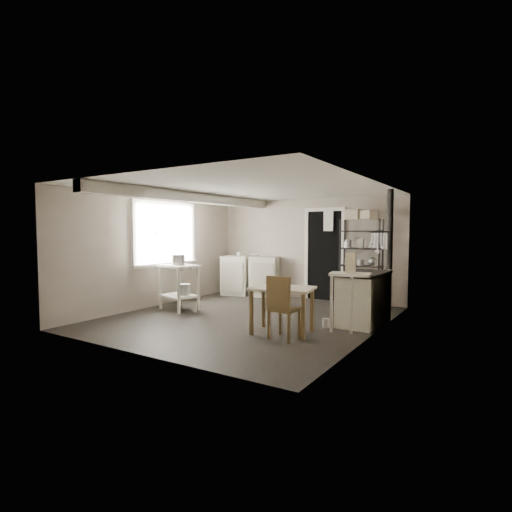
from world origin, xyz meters
The scene contains 31 objects.
floor centered at (0.00, 0.00, 0.00)m, with size 5.00×5.00×0.00m, color black.
ceiling centered at (0.00, 0.00, 2.30)m, with size 5.00×5.00×0.00m, color silver.
wall_back centered at (0.00, 2.50, 1.15)m, with size 4.50×0.02×2.30m, color #AFA395.
wall_front centered at (0.00, -2.50, 1.15)m, with size 4.50×0.02×2.30m, color #AFA395.
wall_left centered at (-2.25, 0.00, 1.15)m, with size 0.02×5.00×2.30m, color #AFA395.
wall_right centered at (2.25, 0.00, 1.15)m, with size 0.02×5.00×2.30m, color #AFA395.
window centered at (-2.22, 0.20, 1.50)m, with size 0.12×1.76×1.28m, color white, non-canonical shape.
doorway centered at (0.45, 2.47, 1.00)m, with size 0.96×0.10×2.08m, color white, non-canonical shape.
ceiling_beam centered at (-1.20, 0.00, 2.20)m, with size 0.18×5.00×0.18m, color white, non-canonical shape.
wallpaper_panel centered at (2.24, 0.00, 1.15)m, with size 0.01×5.00×2.30m, color #C3B29E, non-canonical shape.
utensil_rail centered at (2.19, 0.60, 1.55)m, with size 0.06×1.20×0.44m, color #ABACAD, non-canonical shape.
prep_table centered at (-1.54, -0.11, 0.40)m, with size 0.78×0.56×0.89m, color white, non-canonical shape.
stockpot centered at (-1.63, -0.04, 0.94)m, with size 0.28×0.28×0.30m, color #ABACAD.
saucepan centered at (-1.40, -0.19, 0.85)m, with size 0.19×0.19×0.10m, color #ABACAD.
bucket centered at (-1.45, -0.05, 0.39)m, with size 0.23×0.23×0.25m, color #ABACAD.
base_cabinets centered at (-1.32, 2.15, 0.46)m, with size 1.44×0.62×0.95m, color silver, non-canonical shape.
mixing_bowl centered at (-1.20, 2.12, 0.96)m, with size 0.30×0.30×0.07m, color silver.
counter_cup centered at (-1.62, 2.10, 0.97)m, with size 0.13×0.13×0.10m, color silver.
shelf_rack centered at (1.37, 2.21, 0.95)m, with size 0.85×0.33×1.80m, color black, non-canonical shape.
shelf_jar centered at (1.07, 2.18, 1.36)m, with size 0.08×0.08×0.18m, color silver.
storage_box_a centered at (1.19, 2.25, 2.01)m, with size 0.30×0.26×0.20m, color beige.
storage_box_b centered at (1.51, 2.21, 1.99)m, with size 0.27×0.25×0.17m, color beige.
stove centered at (1.92, 0.64, 0.44)m, with size 0.61×1.11×0.87m, color silver, non-canonical shape.
stovepipe centered at (2.21, 1.09, 1.59)m, with size 0.12×0.12×1.50m, color black, non-canonical shape.
side_ledge centered at (1.93, -0.10, 0.43)m, with size 0.61×0.33×0.93m, color white, non-canonical shape.
oats_box centered at (1.92, -0.06, 1.01)m, with size 0.13×0.21×0.32m, color beige.
work_table centered at (1.04, -0.60, 0.38)m, with size 0.93×0.65×0.71m, color beige, non-canonical shape.
table_cup centered at (1.20, -0.72, 0.80)m, with size 0.09×0.09×0.09m, color silver.
chair centered at (1.21, -0.85, 0.48)m, with size 0.38×0.40×0.93m, color brown, non-canonical shape.
flour_sack centered at (1.26, 1.92, 0.24)m, with size 0.41×0.35×0.50m, color white.
floor_crock centered at (1.48, 0.10, 0.07)m, with size 0.11×0.11×0.14m, color silver.
Camera 1 is at (3.91, -5.92, 1.58)m, focal length 28.00 mm.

